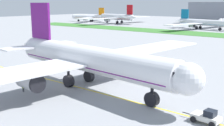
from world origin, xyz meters
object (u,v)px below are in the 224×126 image
Objects in this scene: airliner_foreground at (87,59)px; ground_crew_wingwalker_port at (34,80)px; ground_crew_marshaller_front at (23,87)px; parked_airliner_far_centre at (118,17)px; parked_airliner_far_left at (90,17)px; parked_airliner_far_right at (201,23)px; pushback_tug at (207,117)px.

ground_crew_wingwalker_port is at bearing -148.47° from airliner_foreground.
ground_crew_marshaller_front is 192.86m from parked_airliner_far_centre.
ground_crew_marshaller_front is (-7.22, -10.47, -4.87)m from airliner_foreground.
ground_crew_marshaller_front is 0.03× the size of parked_airliner_far_left.
parked_airliner_far_right is (112.64, -10.51, 0.01)m from parked_airliner_far_left.
ground_crew_marshaller_front is at bearing -57.46° from parked_airliner_far_centre.
parked_airliner_far_centre is 1.08× the size of parked_airliner_far_right.
parked_airliner_far_left is (-139.39, 165.16, 3.45)m from ground_crew_marshaller_front.
parked_airliner_far_centre reaches higher than ground_crew_wingwalker_port.
airliner_foreground reaches higher than parked_airliner_far_centre.
parked_airliner_far_right reaches higher than parked_airliner_far_left.
parked_airliner_far_left is 113.13m from parked_airliner_far_right.
pushback_tug is (26.23, -2.30, -4.86)m from airliner_foreground.
parked_airliner_far_centre reaches higher than parked_airliner_far_right.
parked_airliner_far_right is at bearing 99.81° from ground_crew_marshaller_front.
parked_airliner_far_left is at bearing 175.79° from parked_airliner_far_centre.
parked_airliner_far_right is at bearing -5.85° from parked_airliner_far_centre.
ground_crew_marshaller_front is (-33.45, -8.17, -0.01)m from pushback_tug.
airliner_foreground is at bearing -46.53° from parked_airliner_far_left.
parked_airliner_far_left reaches higher than ground_crew_wingwalker_port.
parked_airliner_far_left reaches higher than ground_crew_marshaller_front.
parked_airliner_far_right is (76.96, -7.88, -0.96)m from parked_airliner_far_centre.
airliner_foreground is at bearing 55.41° from ground_crew_marshaller_front.
parked_airliner_far_right is (-24.03, 150.29, 3.42)m from ground_crew_wingwalker_port.
parked_airliner_far_centre reaches higher than pushback_tug.
parked_airliner_far_right is at bearing 103.26° from airliner_foreground.
parked_airliner_far_centre reaches higher than ground_crew_marshaller_front.
ground_crew_marshaller_front is (2.73, -4.37, -0.04)m from ground_crew_wingwalker_port.
airliner_foreground is 148.14m from parked_airliner_far_right.
airliner_foreground is 1.14× the size of parked_airliner_far_centre.
parked_airliner_far_centre is at bearing 131.62° from pushback_tug.
parked_airliner_far_left is (-136.67, 160.79, 3.41)m from ground_crew_wingwalker_port.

